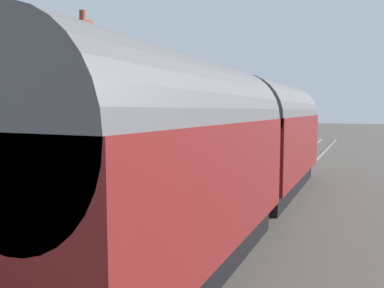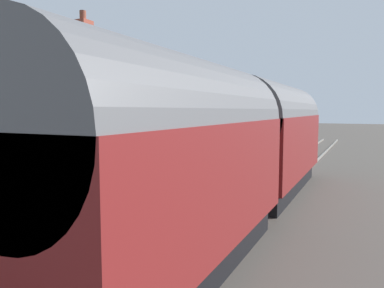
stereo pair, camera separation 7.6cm
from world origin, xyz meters
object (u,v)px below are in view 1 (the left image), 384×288
Objects in this scene: bench_near_building at (228,138)px; tree_behind_building at (125,82)px; bench_by_lamp at (198,144)px; tree_distant at (181,103)px; bench_mid_platform at (179,148)px; train at (240,144)px; station_building at (66,125)px; planter_corner_building at (157,147)px; planter_edge_near at (254,136)px; bench_platform_end at (238,136)px; lamp_post_platform at (252,108)px.

tree_behind_building is (-0.57, 7.54, 3.79)m from bench_near_building.
bench_by_lamp is 14.74m from tree_distant.
train is at bearing -136.45° from bench_mid_platform.
bench_near_building is (4.86, 0.10, 0.00)m from bench_by_lamp.
planter_corner_building is (5.46, -0.57, -1.25)m from station_building.
train is at bearing -84.59° from station_building.
train is 2.06× the size of tree_behind_building.
bench_near_building is 8.46m from tree_behind_building.
planter_edge_near is 0.10× the size of tree_behind_building.
station_building is 4.24× the size of bench_near_building.
tree_behind_building reaches higher than train.
planter_edge_near is (14.56, 3.62, -0.81)m from train.
planter_edge_near is at bearing 13.98° from train.
bench_platform_end is 4.59m from lamp_post_platform.
tree_distant is (14.36, 7.25, 2.48)m from bench_mid_platform.
lamp_post_platform is (5.17, -2.05, 1.92)m from bench_mid_platform.
station_building is at bearing -153.87° from tree_behind_building.
bench_near_building is 0.18× the size of tree_behind_building.
planter_corner_building is at bearing -134.33° from tree_behind_building.
bench_mid_platform is (5.41, -1.82, -1.24)m from station_building.
bench_mid_platform is at bearing 174.48° from planter_edge_near.
station_building is 4.24× the size of bench_platform_end.
bench_mid_platform is 0.26× the size of tree_distant.
planter_corner_building is at bearing 167.26° from planter_edge_near.
bench_near_building reaches higher than planter_corner_building.
planter_edge_near is 9.95m from planter_corner_building.
bench_mid_platform and bench_near_building have the same top height.
tree_distant is (4.60, 8.19, 2.53)m from planter_edge_near.
lamp_post_platform is at bearing -29.72° from bench_by_lamp.
planter_edge_near is 9.73m from tree_distant.
bench_platform_end is 9.49m from tree_distant.
station_building is at bearing 174.04° from planter_corner_building.
tree_behind_building is (0.97, 9.53, 1.88)m from lamp_post_platform.
bench_mid_platform is 1.25m from planter_corner_building.
train reaches higher than planter_edge_near.
bench_mid_platform is 6.71m from bench_near_building.
bench_by_lamp and bench_near_building have the same top height.
bench_platform_end is 1.27m from planter_edge_near.
bench_by_lamp is at bearing -179.32° from bench_platform_end.
station_building reaches higher than planter_corner_building.
bench_mid_platform reaches higher than planter_corner_building.
tree_behind_building is at bearing 94.35° from bench_near_building.
bench_by_lamp is 6.99m from bench_platform_end.
train is 22.57m from tree_distant.
tree_behind_building is at bearing 45.67° from planter_corner_building.
tree_behind_building is at bearing 47.76° from train.
train is 7.62m from planter_corner_building.
lamp_post_platform reaches higher than train.
tree_behind_building is (-3.62, 8.43, 3.84)m from planter_edge_near.
station_building is 5.84m from bench_mid_platform.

